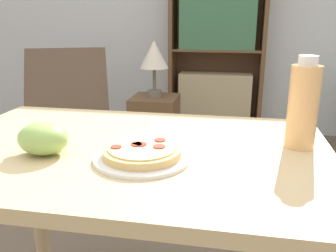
{
  "coord_description": "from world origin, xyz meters",
  "views": [
    {
      "loc": [
        0.31,
        -0.95,
        1.12
      ],
      "look_at": [
        0.14,
        -0.04,
        0.84
      ],
      "focal_mm": 38.0,
      "sensor_mm": 36.0,
      "label": 1
    }
  ],
  "objects_px": {
    "side_table": "(155,132)",
    "bookshelf": "(216,58)",
    "table_lamp": "(154,57)",
    "grape_bunch": "(43,139)",
    "drink_bottle": "(303,106)",
    "pizza_on_plate": "(142,154)",
    "lounge_chair_near": "(68,130)"
  },
  "relations": [
    {
      "from": "grape_bunch",
      "to": "lounge_chair_near",
      "type": "relative_size",
      "value": 0.15
    },
    {
      "from": "pizza_on_plate",
      "to": "side_table",
      "type": "distance_m",
      "value": 1.84
    },
    {
      "from": "side_table",
      "to": "table_lamp",
      "type": "height_order",
      "value": "table_lamp"
    },
    {
      "from": "grape_bunch",
      "to": "pizza_on_plate",
      "type": "bearing_deg",
      "value": 2.15
    },
    {
      "from": "drink_bottle",
      "to": "lounge_chair_near",
      "type": "bearing_deg",
      "value": 134.65
    },
    {
      "from": "lounge_chair_near",
      "to": "side_table",
      "type": "distance_m",
      "value": 0.67
    },
    {
      "from": "grape_bunch",
      "to": "drink_bottle",
      "type": "xyz_separation_m",
      "value": [
        0.66,
        0.18,
        0.08
      ]
    },
    {
      "from": "pizza_on_plate",
      "to": "lounge_chair_near",
      "type": "distance_m",
      "value": 1.96
    },
    {
      "from": "grape_bunch",
      "to": "bookshelf",
      "type": "bearing_deg",
      "value": 83.23
    },
    {
      "from": "grape_bunch",
      "to": "bookshelf",
      "type": "height_order",
      "value": "bookshelf"
    },
    {
      "from": "lounge_chair_near",
      "to": "drink_bottle",
      "type": "bearing_deg",
      "value": -67.15
    },
    {
      "from": "bookshelf",
      "to": "grape_bunch",
      "type": "bearing_deg",
      "value": -96.77
    },
    {
      "from": "side_table",
      "to": "table_lamp",
      "type": "xyz_separation_m",
      "value": [
        0.0,
        0.0,
        0.57
      ]
    },
    {
      "from": "grape_bunch",
      "to": "side_table",
      "type": "distance_m",
      "value": 1.83
    },
    {
      "from": "lounge_chair_near",
      "to": "grape_bunch",
      "type": "bearing_deg",
      "value": -86.77
    },
    {
      "from": "drink_bottle",
      "to": "grape_bunch",
      "type": "bearing_deg",
      "value": -164.98
    },
    {
      "from": "bookshelf",
      "to": "table_lamp",
      "type": "relative_size",
      "value": 4.0
    },
    {
      "from": "drink_bottle",
      "to": "table_lamp",
      "type": "distance_m",
      "value": 1.74
    },
    {
      "from": "pizza_on_plate",
      "to": "lounge_chair_near",
      "type": "xyz_separation_m",
      "value": [
        -1.01,
        1.6,
        -0.51
      ]
    },
    {
      "from": "drink_bottle",
      "to": "bookshelf",
      "type": "relative_size",
      "value": 0.15
    },
    {
      "from": "drink_bottle",
      "to": "bookshelf",
      "type": "distance_m",
      "value": 2.45
    },
    {
      "from": "table_lamp",
      "to": "grape_bunch",
      "type": "bearing_deg",
      "value": -86.81
    },
    {
      "from": "lounge_chair_near",
      "to": "pizza_on_plate",
      "type": "bearing_deg",
      "value": -79.49
    },
    {
      "from": "drink_bottle",
      "to": "bookshelf",
      "type": "bearing_deg",
      "value": 98.38
    },
    {
      "from": "grape_bunch",
      "to": "bookshelf",
      "type": "relative_size",
      "value": 0.09
    },
    {
      "from": "pizza_on_plate",
      "to": "grape_bunch",
      "type": "bearing_deg",
      "value": -177.85
    },
    {
      "from": "bookshelf",
      "to": "side_table",
      "type": "xyz_separation_m",
      "value": [
        -0.4,
        -0.85,
        -0.48
      ]
    },
    {
      "from": "grape_bunch",
      "to": "drink_bottle",
      "type": "bearing_deg",
      "value": 15.02
    },
    {
      "from": "pizza_on_plate",
      "to": "table_lamp",
      "type": "relative_size",
      "value": 0.59
    },
    {
      "from": "side_table",
      "to": "bookshelf",
      "type": "bearing_deg",
      "value": 64.57
    },
    {
      "from": "side_table",
      "to": "lounge_chair_near",
      "type": "bearing_deg",
      "value": -168.72
    },
    {
      "from": "pizza_on_plate",
      "to": "bookshelf",
      "type": "height_order",
      "value": "bookshelf"
    }
  ]
}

